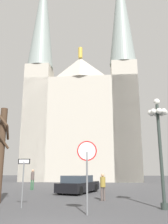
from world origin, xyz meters
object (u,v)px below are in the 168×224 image
(parked_car_near_black, at_px, (78,185))
(pedestrian_walking, at_px, (103,184))
(cathedral, at_px, (83,114))
(street_lamp, at_px, (159,133))
(one_way_arrow_sign, at_px, (23,177))
(bare_tree, at_px, (1,151))
(pedestrian_standing, at_px, (33,177))
(stop_sign, at_px, (87,161))

(parked_car_near_black, relative_size, pedestrian_walking, 2.95)
(cathedral, bearing_deg, pedestrian_walking, -81.16)
(pedestrian_walking, bearing_deg, street_lamp, -43.33)
(one_way_arrow_sign, height_order, pedestrian_walking, one_way_arrow_sign)
(street_lamp, xyz_separation_m, pedestrian_walking, (-2.93, 2.77, -2.63))
(parked_car_near_black, height_order, pedestrian_walking, pedestrian_walking)
(bare_tree, xyz_separation_m, parked_car_near_black, (3.75, 5.99, -2.22))
(cathedral, height_order, pedestrian_standing, cathedral)
(one_way_arrow_sign, xyz_separation_m, parked_car_near_black, (1.83, 7.38, -0.84))
(cathedral, relative_size, pedestrian_standing, 21.70)
(street_lamp, bearing_deg, parked_car_near_black, 125.08)
(one_way_arrow_sign, distance_m, street_lamp, 7.13)
(bare_tree, bearing_deg, one_way_arrow_sign, -35.80)
(street_lamp, bearing_deg, pedestrian_walking, 136.67)
(pedestrian_walking, bearing_deg, pedestrian_standing, 134.52)
(stop_sign, distance_m, pedestrian_standing, 12.61)
(street_lamp, height_order, bare_tree, street_lamp)
(street_lamp, bearing_deg, cathedral, 103.93)
(bare_tree, distance_m, pedestrian_walking, 6.32)
(one_way_arrow_sign, xyz_separation_m, pedestrian_standing, (-2.61, 9.65, -0.38))
(one_way_arrow_sign, xyz_separation_m, bare_tree, (-1.92, 1.38, 1.38))
(stop_sign, bearing_deg, cathedral, 96.38)
(cathedral, height_order, one_way_arrow_sign, cathedral)
(street_lamp, xyz_separation_m, bare_tree, (-8.73, 1.09, -0.73))
(street_lamp, xyz_separation_m, parked_car_near_black, (-4.98, 7.09, -2.95))
(cathedral, bearing_deg, bare_tree, -94.45)
(cathedral, distance_m, pedestrian_walking, 26.58)
(one_way_arrow_sign, bearing_deg, parked_car_near_black, 76.06)
(stop_sign, distance_m, one_way_arrow_sign, 3.67)
(stop_sign, xyz_separation_m, one_way_arrow_sign, (-3.31, 1.42, -0.69))
(one_way_arrow_sign, bearing_deg, bare_tree, 144.20)
(stop_sign, xyz_separation_m, parked_car_near_black, (-1.48, 8.80, -1.53))
(cathedral, distance_m, one_way_arrow_sign, 28.98)
(bare_tree, relative_size, parked_car_near_black, 1.15)
(parked_car_near_black, bearing_deg, pedestrian_standing, 152.86)
(cathedral, height_order, street_lamp, cathedral)
(cathedral, xyz_separation_m, parked_car_near_black, (1.73, -19.97, -10.43))
(one_way_arrow_sign, height_order, pedestrian_standing, one_way_arrow_sign)
(stop_sign, relative_size, pedestrian_walking, 1.92)
(cathedral, distance_m, pedestrian_standing, 20.49)
(one_way_arrow_sign, distance_m, pedestrian_walking, 4.96)
(one_way_arrow_sign, relative_size, parked_car_near_black, 0.50)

